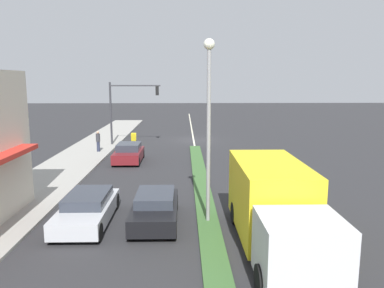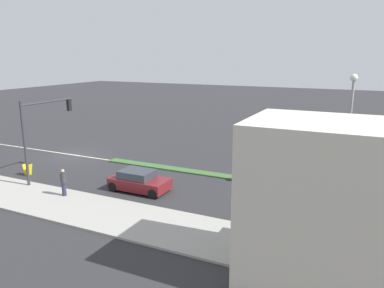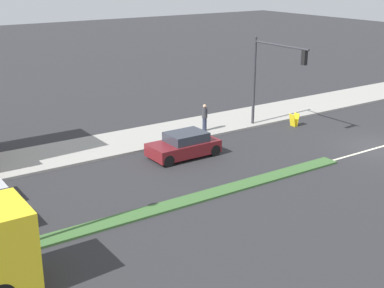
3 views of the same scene
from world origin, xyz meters
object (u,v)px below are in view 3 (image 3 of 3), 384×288
(warning_aframe_sign, at_px, (294,120))
(sedan_maroon, at_px, (184,145))
(traffic_signal_main, at_px, (270,69))
(pedestrian, at_px, (205,117))

(warning_aframe_sign, distance_m, sedan_maroon, 9.12)
(warning_aframe_sign, bearing_deg, traffic_signal_main, 82.01)
(traffic_signal_main, distance_m, sedan_maroon, 7.85)
(sedan_maroon, bearing_deg, traffic_signal_main, -80.94)
(pedestrian, height_order, sedan_maroon, pedestrian)
(traffic_signal_main, bearing_deg, warning_aframe_sign, -97.99)
(pedestrian, distance_m, sedan_maroon, 4.62)
(sedan_maroon, bearing_deg, warning_aframe_sign, -84.71)
(traffic_signal_main, bearing_deg, sedan_maroon, 99.06)
(traffic_signal_main, distance_m, warning_aframe_sign, 4.03)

